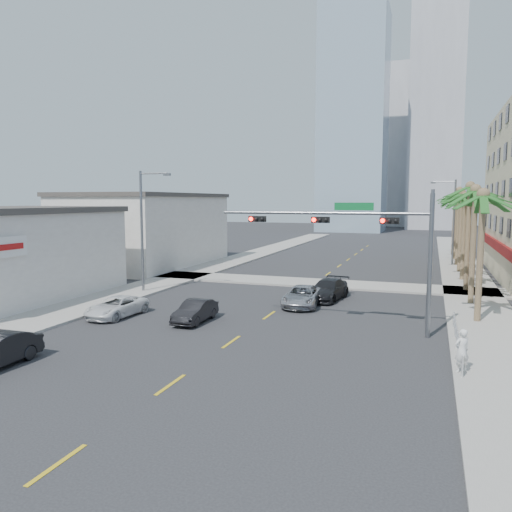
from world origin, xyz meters
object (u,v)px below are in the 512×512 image
Objects in this scene: car_lane_left at (195,311)px; car_lane_right at (328,290)px; car_lane_center at (302,296)px; pedestrian at (462,351)px; traffic_signal_mast at (365,236)px; car_parked_far at (117,307)px.

car_lane_right reaches higher than car_lane_left.
car_lane_right is at bearing 62.67° from car_lane_center.
car_lane_right is at bearing -90.26° from pedestrian.
car_parked_far is (-14.21, -1.27, -4.47)m from traffic_signal_mast.
pedestrian is (9.08, -10.58, 0.36)m from car_lane_center.
car_lane_center is (9.64, 6.56, 0.06)m from car_parked_far.
traffic_signal_mast is at bearing -58.94° from car_lane_right.
traffic_signal_mast is 2.37× the size of car_lane_center.
pedestrian is at bearing -49.50° from traffic_signal_mast.
car_lane_right reaches higher than car_parked_far.
car_parked_far is 2.48× the size of pedestrian.
car_lane_left is at bearing -115.55° from car_lane_right.
car_parked_far is 11.66m from car_lane_center.
car_lane_left is 7.74m from car_lane_center.
car_lane_center is 13.95m from pedestrian.
pedestrian reaches higher than car_lane_center.
car_parked_far is at bearing -149.78° from car_lane_center.
car_lane_center is (-4.57, 5.29, -4.41)m from traffic_signal_mast.
traffic_signal_mast is at bearing 8.90° from car_parked_far.
car_lane_center is at bearing 52.41° from car_lane_left.
car_lane_left is 0.78× the size of car_lane_right.
car_lane_left is 14.45m from pedestrian.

